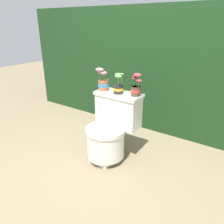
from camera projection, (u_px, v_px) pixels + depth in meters
name	position (u px, v px, depth m)	size (l,w,h in m)	color
ground_plane	(113.00, 161.00, 2.33)	(12.00, 12.00, 0.00)	#75664C
hedge_backdrop	(165.00, 68.00, 3.00)	(4.21, 0.75, 1.57)	#193819
toilet	(111.00, 129.00, 2.32)	(0.50, 0.56, 0.68)	silver
potted_plant_left	(103.00, 82.00, 2.34)	(0.13, 0.13, 0.25)	#9E5638
potted_plant_midleft	(118.00, 86.00, 2.24)	(0.12, 0.12, 0.21)	#262628
potted_plant_middle	(136.00, 88.00, 2.17)	(0.12, 0.10, 0.23)	#47382D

